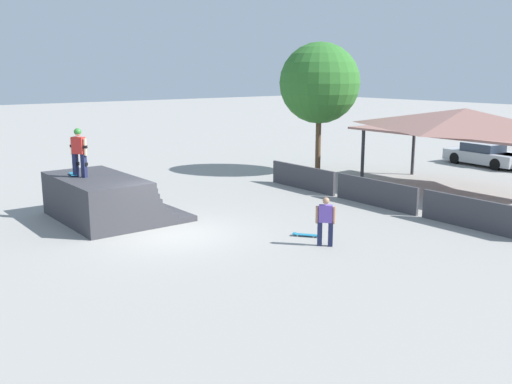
# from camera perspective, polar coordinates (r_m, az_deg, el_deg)

# --- Properties ---
(ground_plane) EXTENTS (160.00, 160.00, 0.00)m
(ground_plane) POSITION_cam_1_polar(r_m,az_deg,el_deg) (18.86, -8.37, -4.20)
(ground_plane) COLOR gray
(quarter_pipe_ramp) EXTENTS (4.57, 3.93, 1.57)m
(quarter_pipe_ramp) POSITION_cam_1_polar(r_m,az_deg,el_deg) (21.09, -14.94, -0.74)
(quarter_pipe_ramp) COLOR #38383D
(quarter_pipe_ramp) RESTS_ON ground
(skater_on_deck) EXTENTS (0.71, 0.50, 1.72)m
(skater_on_deck) POSITION_cam_1_polar(r_m,az_deg,el_deg) (20.82, -17.31, 4.11)
(skater_on_deck) COLOR #1E2347
(skater_on_deck) RESTS_ON quarter_pipe_ramp
(skateboard_on_deck) EXTENTS (0.84, 0.39, 0.09)m
(skateboard_on_deck) POSITION_cam_1_polar(r_m,az_deg,el_deg) (21.29, -17.83, 1.71)
(skateboard_on_deck) COLOR blue
(skateboard_on_deck) RESTS_ON quarter_pipe_ramp
(bystander_walking) EXTENTS (0.52, 0.48, 1.51)m
(bystander_walking) POSITION_cam_1_polar(r_m,az_deg,el_deg) (17.34, 6.96, -2.71)
(bystander_walking) COLOR #1E2347
(bystander_walking) RESTS_ON ground
(skateboard_on_ground) EXTENTS (0.80, 0.68, 0.09)m
(skateboard_on_ground) POSITION_cam_1_polar(r_m,az_deg,el_deg) (18.46, 4.90, -4.27)
(skateboard_on_ground) COLOR silver
(skateboard_on_ground) RESTS_ON ground
(barrier_fence) EXTENTS (12.52, 0.12, 1.05)m
(barrier_fence) POSITION_cam_1_polar(r_m,az_deg,el_deg) (22.89, 11.86, -0.09)
(barrier_fence) COLOR #3D3D42
(barrier_fence) RESTS_ON ground
(pavilion_shelter) EXTENTS (9.42, 4.49, 3.66)m
(pavilion_shelter) POSITION_cam_1_polar(r_m,az_deg,el_deg) (26.28, 20.15, 6.63)
(pavilion_shelter) COLOR #2D2D33
(pavilion_shelter) RESTS_ON ground
(tree_beside_pavilion) EXTENTS (4.09, 4.09, 6.67)m
(tree_beside_pavilion) POSITION_cam_1_polar(r_m,az_deg,el_deg) (29.56, 6.37, 10.76)
(tree_beside_pavilion) COLOR brown
(tree_beside_pavilion) RESTS_ON ground
(parked_car_silver) EXTENTS (4.53, 2.15, 1.27)m
(parked_car_silver) POSITION_cam_1_polar(r_m,az_deg,el_deg) (34.55, 21.81, 3.46)
(parked_car_silver) COLOR #A8AAAF
(parked_car_silver) RESTS_ON ground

